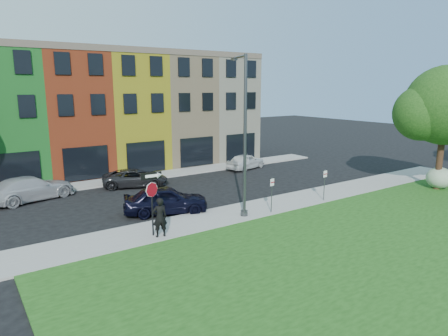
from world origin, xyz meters
TOP-DOWN VIEW (x-y plane):
  - ground at (0.00, 0.00)m, footprint 120.00×120.00m
  - sidewalk_near at (2.00, 3.00)m, footprint 40.00×3.00m
  - sidewalk_far at (-3.00, 15.00)m, footprint 40.00×2.40m
  - rowhouse_block at (-2.50, 21.18)m, footprint 30.00×10.12m
  - stop_sign at (-5.68, 2.37)m, footprint 1.05×0.12m
  - man at (-5.45, 2.06)m, footprint 0.88×0.71m
  - sedan_near at (-3.43, 5.54)m, footprint 5.09×6.14m
  - parked_car_red at (-10.59, 13.12)m, footprint 1.47×4.06m
  - parked_car_silver at (-9.51, 13.04)m, footprint 5.17×6.73m
  - parked_car_dark at (-2.42, 12.69)m, footprint 5.43×6.25m
  - parked_car_white at (8.32, 13.13)m, footprint 3.79×4.97m
  - street_lamp at (-0.02, 2.48)m, footprint 1.09×2.49m
  - parking_sign_a at (1.61, 1.89)m, footprint 0.32×0.10m
  - parking_sign_b at (6.10, 1.89)m, footprint 0.32×0.09m
  - tree_park_a at (15.25, -0.62)m, footprint 6.62×5.79m
  - shrub at (15.40, -0.67)m, footprint 1.81×1.81m

SIDE VIEW (x-z plane):
  - ground at x=0.00m, z-range 0.00..0.00m
  - sidewalk_near at x=2.00m, z-range 0.00..0.12m
  - sidewalk_far at x=-3.00m, z-range 0.00..0.12m
  - parked_car_dark at x=-2.42m, z-range 0.00..1.32m
  - parked_car_red at x=-10.59m, z-range 0.00..1.33m
  - parked_car_white at x=8.32m, z-range 0.00..1.40m
  - parked_car_silver at x=-9.51m, z-range 0.00..1.61m
  - sedan_near at x=-3.43m, z-range 0.00..1.66m
  - shrub at x=15.40m, z-range 0.10..1.64m
  - man at x=-5.45m, z-range 0.12..2.09m
  - parking_sign_b at x=6.10m, z-range 0.38..2.41m
  - parking_sign_a at x=1.61m, z-range 0.39..2.49m
  - stop_sign at x=-5.68m, z-range 0.79..3.99m
  - street_lamp at x=-0.02m, z-range 0.15..9.11m
  - rowhouse_block at x=-2.50m, z-range -0.01..9.99m
  - tree_park_a at x=15.25m, z-range 1.57..10.31m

